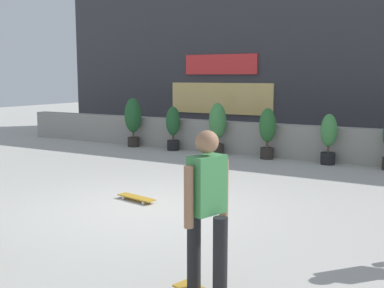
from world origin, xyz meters
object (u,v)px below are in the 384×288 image
at_px(potted_plant_2, 218,125).
at_px(potted_plant_3, 267,130).
at_px(potted_plant_1, 173,126).
at_px(potted_plant_4, 329,137).
at_px(potted_plant_0, 133,118).
at_px(skater_far_right, 207,209).
at_px(skateboard_near_camera, 136,198).

relative_size(potted_plant_2, potted_plant_3, 1.07).
height_order(potted_plant_1, potted_plant_4, potted_plant_1).
bearing_deg(potted_plant_3, potted_plant_1, -180.00).
distance_m(potted_plant_0, skater_far_right, 10.62).
distance_m(potted_plant_2, skater_far_right, 8.97).
relative_size(potted_plant_0, potted_plant_1, 1.17).
xyz_separation_m(potted_plant_3, potted_plant_4, (1.62, 0.00, -0.07)).
bearing_deg(potted_plant_4, skateboard_near_camera, -110.82).
bearing_deg(skater_far_right, potted_plant_1, 124.30).
bearing_deg(potted_plant_2, potted_plant_1, -180.00).
xyz_separation_m(potted_plant_0, skater_far_right, (6.95, -8.03, 0.05)).
xyz_separation_m(potted_plant_3, skateboard_near_camera, (-0.39, -5.28, -0.71)).
bearing_deg(skater_far_right, potted_plant_3, 107.37).
xyz_separation_m(potted_plant_1, potted_plant_3, (2.97, 0.00, 0.05)).
bearing_deg(skateboard_near_camera, potted_plant_3, 85.77).
bearing_deg(potted_plant_1, potted_plant_4, 0.00).
bearing_deg(potted_plant_4, potted_plant_1, -180.00).
distance_m(potted_plant_0, potted_plant_4, 6.06).
height_order(potted_plant_1, potted_plant_2, potted_plant_2).
xyz_separation_m(potted_plant_1, skater_far_right, (5.48, -8.03, 0.22)).
bearing_deg(skateboard_near_camera, potted_plant_4, 69.18).
bearing_deg(potted_plant_2, skateboard_near_camera, -78.26).
relative_size(potted_plant_1, skater_far_right, 0.77).
bearing_deg(skater_far_right, skateboard_near_camera, 136.51).
bearing_deg(potted_plant_4, potted_plant_0, -180.00).
bearing_deg(potted_plant_1, skater_far_right, -55.70).
xyz_separation_m(skater_far_right, skateboard_near_camera, (-2.90, 2.75, -0.88)).
xyz_separation_m(potted_plant_0, potted_plant_4, (6.05, 0.00, -0.19)).
relative_size(potted_plant_0, potted_plant_3, 1.12).
relative_size(potted_plant_2, skateboard_near_camera, 1.76).
distance_m(skater_far_right, skateboard_near_camera, 4.10).
bearing_deg(potted_plant_0, potted_plant_4, 0.00).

